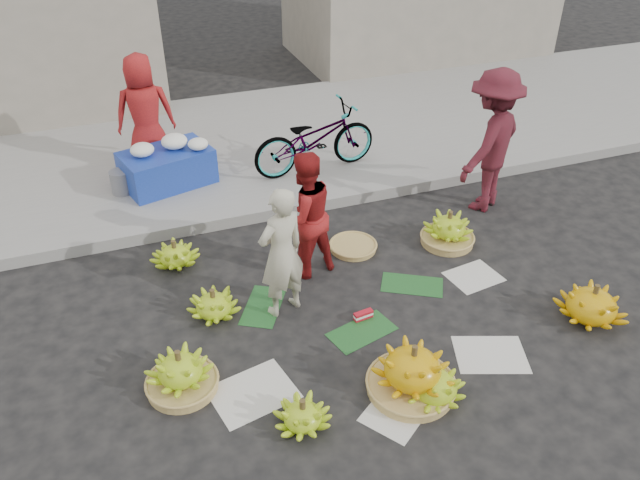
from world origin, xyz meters
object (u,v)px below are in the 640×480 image
object	(u,v)px
banana_bunch_0	(181,373)
vendor_cream	(282,253)
banana_bunch_4	(592,304)
flower_table	(168,165)
bicycle	(315,139)

from	to	relation	value
banana_bunch_0	vendor_cream	size ratio (longest dim) A/B	0.44
banana_bunch_4	vendor_cream	xyz separation A→B (m)	(-2.82, 1.18, 0.51)
banana_bunch_0	flower_table	size ratio (longest dim) A/B	0.48
banana_bunch_0	flower_table	bearing A→B (deg)	82.80
bicycle	banana_bunch_0	bearing A→B (deg)	139.22
bicycle	vendor_cream	bearing A→B (deg)	149.28
banana_bunch_0	banana_bunch_4	distance (m)	3.99
banana_bunch_0	bicycle	world-z (taller)	bicycle
banana_bunch_4	bicycle	distance (m)	4.10
banana_bunch_0	bicycle	xyz separation A→B (m)	(2.41, 3.32, 0.40)
banana_bunch_4	vendor_cream	bearing A→B (deg)	157.31
bicycle	banana_bunch_4	bearing A→B (deg)	-162.43
vendor_cream	flower_table	bearing A→B (deg)	-95.47
bicycle	flower_table	bearing A→B (deg)	77.13
flower_table	vendor_cream	bearing A→B (deg)	-91.91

